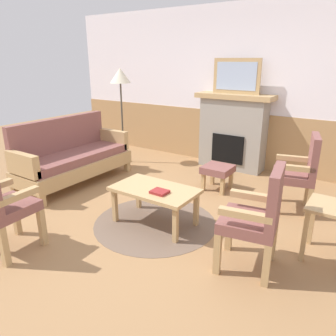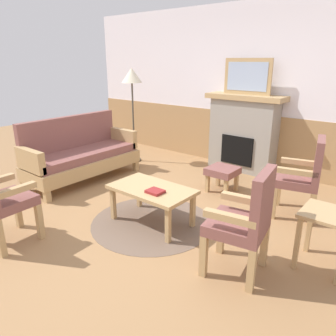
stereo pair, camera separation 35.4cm
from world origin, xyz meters
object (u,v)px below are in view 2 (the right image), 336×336
footstool (223,173)px  armchair_by_window_left (304,174)px  fireplace (243,133)px  floor_lamp_by_couch (132,81)px  armchair_near_fireplace (246,219)px  framed_picture (247,76)px  coffee_table (152,192)px  side_table (327,224)px  couch (81,155)px  book_on_table (155,191)px

footstool → armchair_by_window_left: 1.16m
fireplace → floor_lamp_by_couch: (-1.79, -0.80, 0.80)m
armchair_by_window_left → armchair_near_fireplace: bearing=-91.3°
framed_picture → floor_lamp_by_couch: framed_picture is taller
coffee_table → armchair_by_window_left: size_ratio=0.98×
side_table → floor_lamp_by_couch: 3.99m
armchair_near_fireplace → floor_lamp_by_couch: bearing=150.2°
footstool → coffee_table: bearing=-96.4°
couch → armchair_by_window_left: bearing=16.1°
coffee_table → framed_picture: bearing=92.1°
fireplace → armchair_near_fireplace: 2.92m
fireplace → armchair_by_window_left: bearing=-39.7°
footstool → armchair_by_window_left: bearing=-3.9°
framed_picture → side_table: size_ratio=1.45×
fireplace → book_on_table: (0.22, -2.49, -0.20)m
armchair_by_window_left → floor_lamp_by_couch: 3.31m
fireplace → framed_picture: bearing=90.0°
framed_picture → side_table: (1.86, -2.05, -1.13)m
fireplace → footstool: (0.24, -1.06, -0.37)m
armchair_near_fireplace → book_on_table: bearing=174.6°
couch → coffee_table: 1.86m
framed_picture → book_on_table: (0.22, -2.49, -1.10)m
coffee_table → floor_lamp_by_couch: size_ratio=0.57×
couch → armchair_near_fireplace: size_ratio=1.84×
footstool → armchair_near_fireplace: bearing=-54.5°
floor_lamp_by_couch → armchair_by_window_left: bearing=-6.1°
coffee_table → armchair_by_window_left: (1.28, 1.27, 0.15)m
armchair_by_window_left → side_table: (0.49, -0.91, -0.10)m
book_on_table → fireplace: bearing=95.0°
couch → armchair_near_fireplace: same height
coffee_table → footstool: (0.15, 1.34, -0.10)m
coffee_table → book_on_table: 0.17m
armchair_by_window_left → couch: bearing=-163.9°
couch → fireplace: bearing=49.4°
armchair_by_window_left → book_on_table: bearing=-130.3°
book_on_table → footstool: size_ratio=0.45×
fireplace → side_table: 2.77m
framed_picture → armchair_near_fireplace: size_ratio=0.82×
book_on_table → framed_picture: bearing=95.0°
book_on_table → side_table: bearing=15.0°
fireplace → armchair_near_fireplace: (1.33, -2.59, -0.11)m
framed_picture → side_table: bearing=-47.7°
couch → floor_lamp_by_couch: (-0.06, 1.23, 1.05)m
coffee_table → book_on_table: (0.13, -0.08, 0.07)m
fireplace → floor_lamp_by_couch: bearing=-156.1°
couch → coffee_table: size_ratio=1.88×
fireplace → side_table: (1.86, -2.05, -0.22)m
book_on_table → armchair_near_fireplace: size_ratio=0.18×
framed_picture → couch: size_ratio=0.44×
armchair_near_fireplace → framed_picture: bearing=117.2°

